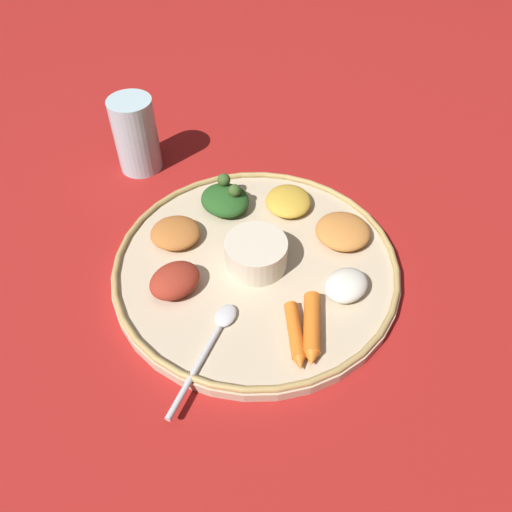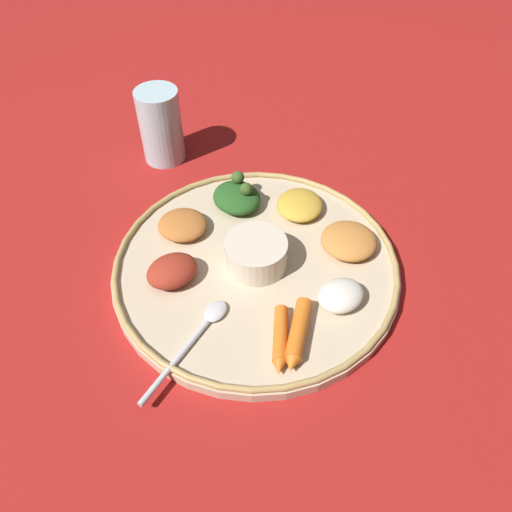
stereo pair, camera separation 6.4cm
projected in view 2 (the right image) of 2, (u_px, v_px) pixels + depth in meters
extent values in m
plane|color=maroon|center=(256.00, 271.00, 0.67)|extent=(2.40, 2.40, 0.00)
cylinder|color=#C6B293|center=(256.00, 267.00, 0.66)|extent=(0.37, 0.37, 0.01)
torus|color=tan|center=(256.00, 262.00, 0.65)|extent=(0.37, 0.37, 0.01)
cylinder|color=beige|center=(256.00, 254.00, 0.64)|extent=(0.08, 0.08, 0.04)
cylinder|color=maroon|center=(256.00, 245.00, 0.63)|extent=(0.07, 0.07, 0.01)
ellipsoid|color=silver|center=(215.00, 311.00, 0.60)|extent=(0.04, 0.03, 0.01)
cylinder|color=silver|center=(176.00, 361.00, 0.55)|extent=(0.12, 0.02, 0.01)
ellipsoid|color=#23511E|center=(237.00, 198.00, 0.72)|extent=(0.08, 0.09, 0.03)
sphere|color=#385623|center=(246.00, 189.00, 0.70)|extent=(0.02, 0.02, 0.02)
sphere|color=#385623|center=(238.00, 177.00, 0.72)|extent=(0.02, 0.02, 0.02)
cylinder|color=orange|center=(280.00, 334.00, 0.57)|extent=(0.07, 0.05, 0.02)
cone|color=orange|center=(279.00, 368.00, 0.54)|extent=(0.02, 0.02, 0.01)
cylinder|color=orange|center=(299.00, 329.00, 0.57)|extent=(0.08, 0.05, 0.02)
cone|color=orange|center=(291.00, 365.00, 0.54)|extent=(0.02, 0.02, 0.02)
ellipsoid|color=gold|center=(300.00, 205.00, 0.72)|extent=(0.09, 0.09, 0.02)
ellipsoid|color=#B2662D|center=(183.00, 225.00, 0.69)|extent=(0.09, 0.09, 0.02)
ellipsoid|color=#C67A38|center=(349.00, 241.00, 0.67)|extent=(0.09, 0.09, 0.02)
ellipsoid|color=maroon|center=(172.00, 271.00, 0.63)|extent=(0.08, 0.07, 0.03)
ellipsoid|color=silver|center=(341.00, 296.00, 0.60)|extent=(0.07, 0.07, 0.03)
cylinder|color=silver|center=(161.00, 126.00, 0.79)|extent=(0.07, 0.07, 0.12)
cylinder|color=tan|center=(164.00, 148.00, 0.82)|extent=(0.06, 0.06, 0.03)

